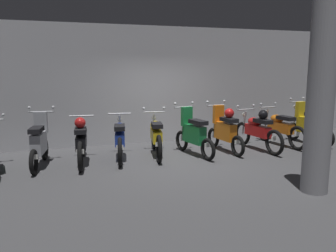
% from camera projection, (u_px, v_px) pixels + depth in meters
% --- Properties ---
extents(ground_plane, '(80.00, 80.00, 0.00)m').
position_uv_depth(ground_plane, '(181.00, 160.00, 8.18)').
color(ground_plane, '#424244').
extents(back_wall, '(16.09, 0.30, 3.30)m').
position_uv_depth(back_wall, '(154.00, 85.00, 10.01)').
color(back_wall, '#ADADB2').
rests_on(back_wall, ground).
extents(motorbike_slot_1, '(0.58, 1.67, 1.29)m').
position_uv_depth(motorbike_slot_1, '(39.00, 143.00, 7.55)').
color(motorbike_slot_1, black).
rests_on(motorbike_slot_1, ground).
extents(motorbike_slot_2, '(0.56, 1.95, 1.08)m').
position_uv_depth(motorbike_slot_2, '(81.00, 141.00, 7.78)').
color(motorbike_slot_2, black).
rests_on(motorbike_slot_2, ground).
extents(motorbike_slot_3, '(0.61, 1.93, 1.03)m').
position_uv_depth(motorbike_slot_3, '(120.00, 138.00, 8.20)').
color(motorbike_slot_3, black).
rests_on(motorbike_slot_3, ground).
extents(motorbike_slot_4, '(0.62, 1.93, 1.15)m').
position_uv_depth(motorbike_slot_4, '(156.00, 136.00, 8.50)').
color(motorbike_slot_4, black).
rests_on(motorbike_slot_4, ground).
extents(motorbike_slot_5, '(0.60, 1.66, 1.29)m').
position_uv_depth(motorbike_slot_5, '(193.00, 134.00, 8.54)').
color(motorbike_slot_5, black).
rests_on(motorbike_slot_5, ground).
extents(motorbike_slot_6, '(0.59, 1.68, 1.29)m').
position_uv_depth(motorbike_slot_6, '(225.00, 130.00, 8.89)').
color(motorbike_slot_6, black).
rests_on(motorbike_slot_6, ground).
extents(motorbike_slot_7, '(0.59, 1.95, 1.15)m').
position_uv_depth(motorbike_slot_7, '(257.00, 130.00, 9.07)').
color(motorbike_slot_7, black).
rests_on(motorbike_slot_7, ground).
extents(motorbike_slot_8, '(0.59, 1.95, 1.15)m').
position_uv_depth(motorbike_slot_8, '(280.00, 128.00, 9.62)').
color(motorbike_slot_8, black).
rests_on(motorbike_slot_8, ground).
extents(motorbike_slot_9, '(0.58, 1.67, 1.29)m').
position_uv_depth(motorbike_slot_9, '(308.00, 125.00, 9.83)').
color(motorbike_slot_9, black).
rests_on(motorbike_slot_9, ground).
extents(support_pillar, '(0.46, 0.46, 3.30)m').
position_uv_depth(support_pillar, '(320.00, 98.00, 5.82)').
color(support_pillar, gray).
rests_on(support_pillar, ground).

